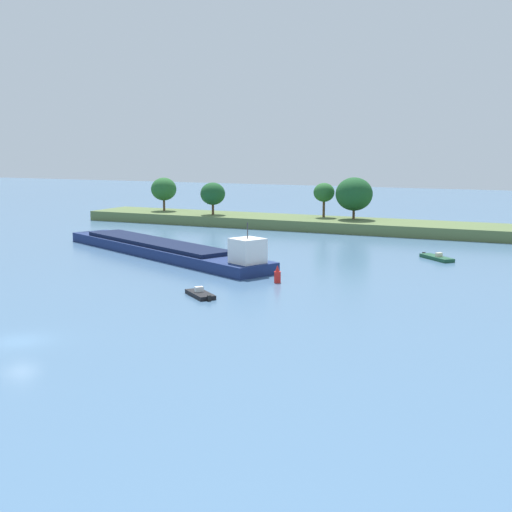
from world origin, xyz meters
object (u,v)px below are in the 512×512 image
(cargo_barge, at_px, (164,249))
(small_motorboat, at_px, (437,258))
(fishing_skiff, at_px, (200,294))
(channel_buoy_red, at_px, (277,275))

(cargo_barge, bearing_deg, small_motorboat, 20.26)
(fishing_skiff, xyz_separation_m, small_motorboat, (16.67, 31.82, 0.02))
(fishing_skiff, height_order, channel_buoy_red, channel_buoy_red)
(fishing_skiff, xyz_separation_m, channel_buoy_red, (4.08, 9.44, 0.58))
(fishing_skiff, relative_size, small_motorboat, 0.86)
(fishing_skiff, distance_m, channel_buoy_red, 10.29)
(small_motorboat, distance_m, channel_buoy_red, 25.69)
(small_motorboat, xyz_separation_m, channel_buoy_red, (-12.59, -22.39, 0.56))
(channel_buoy_red, bearing_deg, cargo_barge, 153.84)
(small_motorboat, bearing_deg, fishing_skiff, -117.64)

